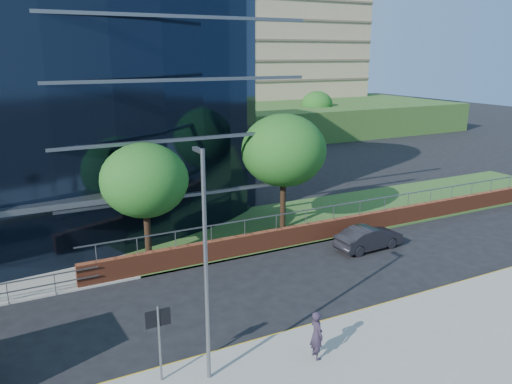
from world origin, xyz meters
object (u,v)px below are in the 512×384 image
tree_dist_e (216,109)px  parked_car (369,238)px  street_sign (159,328)px  tree_dist_f (317,104)px  streetlight_east (205,262)px  tree_far_c (144,180)px  pedestrian (317,335)px  tree_far_d (284,150)px

tree_dist_e → parked_car: tree_dist_e is taller
street_sign → parked_car: (14.29, 6.47, -1.46)m
tree_dist_f → streetlight_east: (-34.00, -44.17, 0.23)m
tree_far_c → tree_dist_f: tree_far_c is taller
street_sign → pedestrian: (5.45, -1.31, -1.07)m
tree_dist_e → tree_dist_f: (16.00, 2.00, -0.33)m
streetlight_east → parked_car: 15.08m
parked_car → tree_far_c: bearing=68.1°
parked_car → pedestrian: bearing=128.6°
tree_far_d → streetlight_east: 15.77m
streetlight_east → street_sign: bearing=158.6°
street_sign → tree_far_c: bearing=76.7°
street_sign → tree_dist_e: size_ratio=0.43×
tree_far_d → tree_dist_e: bearing=75.1°
tree_far_d → tree_dist_f: size_ratio=1.23×
streetlight_east → parked_car: bearing=28.9°
tree_far_d → streetlight_east: (-10.00, -12.17, -0.75)m
streetlight_east → pedestrian: bearing=-10.3°
street_sign → parked_car: size_ratio=0.67×
parked_car → tree_dist_e: bearing=-11.1°
tree_far_d → pedestrian: tree_far_d is taller
street_sign → tree_dist_e: (19.50, 41.59, 2.39)m
tree_dist_f → streetlight_east: size_ratio=0.76×
tree_far_d → streetlight_east: streetlight_east is taller
tree_far_c → parked_car: tree_far_c is taller
street_sign → tree_dist_e: tree_dist_e is taller
tree_dist_e → streetlight_east: size_ratio=0.81×
street_sign → tree_far_d: tree_far_d is taller
street_sign → tree_far_c: (2.50, 10.59, 2.39)m
street_sign → tree_far_d: (11.50, 11.59, 3.04)m
tree_dist_e → parked_car: (-5.21, -35.12, -3.85)m
street_sign → tree_far_d: bearing=45.2°
tree_far_c → parked_car: size_ratio=1.57×
tree_far_c → tree_dist_e: same height
tree_dist_f → parked_car: bearing=-119.7°
tree_dist_f → pedestrian: tree_dist_f is taller
tree_dist_e → tree_dist_f: tree_dist_e is taller
tree_dist_f → streetlight_east: bearing=-127.6°
street_sign → tree_far_c: 11.14m
tree_far_c → tree_far_d: (9.00, 1.00, 0.65)m
street_sign → tree_dist_f: bearing=50.8°
tree_far_d → tree_far_c: bearing=-173.7°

